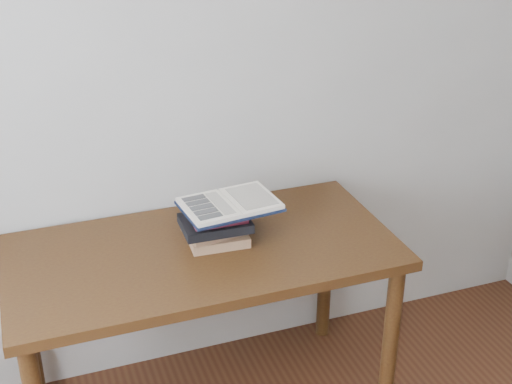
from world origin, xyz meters
name	(u,v)px	position (x,y,z in m)	size (l,w,h in m)	color
room_shell	(387,191)	(-0.08, 0.01, 1.63)	(3.54, 3.54, 2.62)	#A9A7A0
desk	(203,271)	(0.02, 1.38, 0.65)	(1.40, 0.70, 0.75)	#432B10
book_stack	(216,226)	(0.08, 1.40, 0.81)	(0.25, 0.19, 0.13)	#8D6148
open_book	(230,204)	(0.13, 1.41, 0.89)	(0.36, 0.27, 0.03)	black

